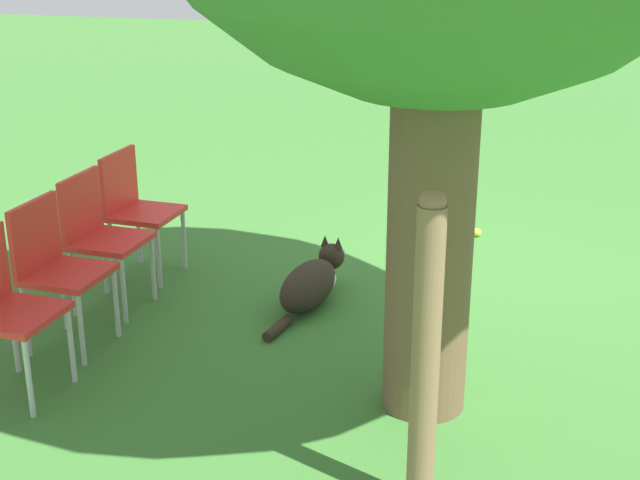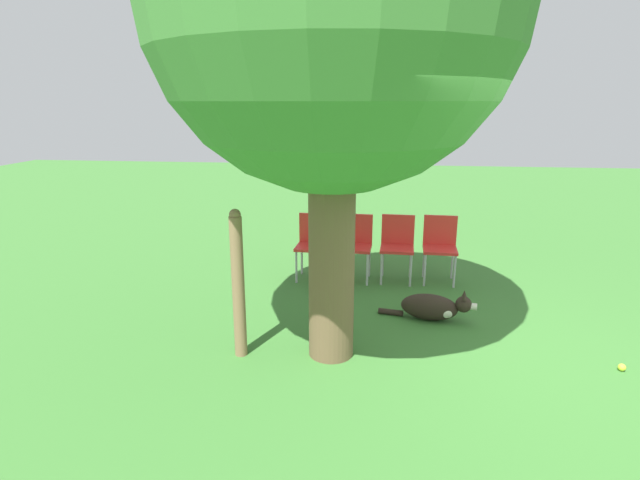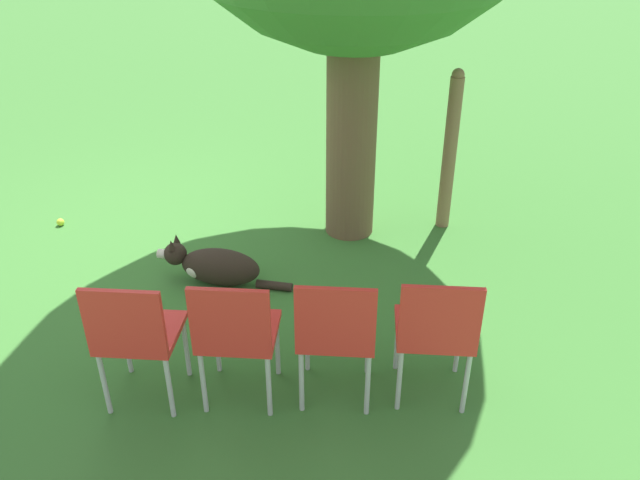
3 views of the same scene
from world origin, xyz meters
name	(u,v)px [view 2 (image 2 of 3)]	position (x,y,z in m)	size (l,w,h in m)	color
ground_plane	(457,361)	(0.00, 0.00, 0.00)	(30.00, 30.00, 0.00)	#38702D
oak_tree	(333,4)	(0.01, 1.19, 3.10)	(3.11, 3.11, 4.68)	brown
dog	(434,307)	(0.91, 0.13, 0.15)	(0.37, 1.07, 0.37)	#2D231C
fence_post	(238,284)	(-0.11, 2.05, 0.72)	(0.12, 0.12, 1.43)	#846647
red_chair_0	(440,243)	(2.23, -0.05, 0.52)	(0.44, 0.46, 0.88)	red
red_chair_1	(397,243)	(2.20, 0.51, 0.52)	(0.44, 0.46, 0.88)	red
red_chair_2	(355,242)	(2.18, 1.07, 0.52)	(0.44, 0.46, 0.88)	red
red_chair_3	(314,241)	(2.15, 1.64, 0.52)	(0.44, 0.46, 0.88)	red
tennis_ball	(622,367)	(0.00, -1.45, 0.03)	(0.07, 0.07, 0.07)	#CCE033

